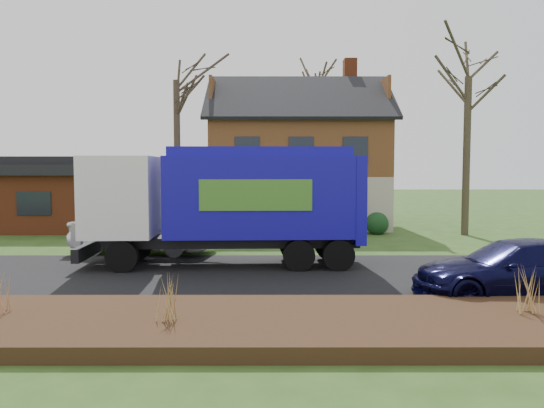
{
  "coord_description": "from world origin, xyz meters",
  "views": [
    {
      "loc": [
        0.56,
        -15.36,
        3.19
      ],
      "look_at": [
        0.58,
        2.5,
        1.94
      ],
      "focal_mm": 35.0,
      "sensor_mm": 36.0,
      "label": 1
    }
  ],
  "objects": [
    {
      "name": "garbage_truck",
      "position": [
        -0.74,
        1.6,
        2.2
      ],
      "size": [
        8.96,
        2.68,
        3.81
      ],
      "rotation": [
        0.0,
        0.0,
        0.03
      ],
      "color": "black",
      "rests_on": "ground"
    },
    {
      "name": "grass_clump_east",
      "position": [
        5.63,
        -5.04,
        0.76
      ],
      "size": [
        0.37,
        0.3,
        0.92
      ],
      "color": "tan",
      "rests_on": "mulch_verge"
    },
    {
      "name": "ground",
      "position": [
        0.0,
        0.0,
        0.0
      ],
      "size": [
        120.0,
        120.0,
        0.0
      ],
      "primitive_type": "plane",
      "color": "#2A4517",
      "rests_on": "ground"
    },
    {
      "name": "tree_front_east",
      "position": [
        9.68,
        9.42,
        8.56
      ],
      "size": [
        3.79,
        3.79,
        10.53
      ],
      "color": "#423927",
      "rests_on": "ground"
    },
    {
      "name": "grass_clump_mid",
      "position": [
        -1.34,
        -5.6,
        0.77
      ],
      "size": [
        0.34,
        0.28,
        0.94
      ],
      "color": "#A37D47",
      "rests_on": "mulch_verge"
    },
    {
      "name": "road",
      "position": [
        0.0,
        0.0,
        0.01
      ],
      "size": [
        80.0,
        7.0,
        0.02
      ],
      "primitive_type": "cube",
      "color": "black",
      "rests_on": "ground"
    },
    {
      "name": "main_house",
      "position": [
        1.49,
        13.91,
        4.03
      ],
      "size": [
        12.95,
        8.95,
        9.26
      ],
      "color": "#BFB69A",
      "rests_on": "ground"
    },
    {
      "name": "mulch_verge",
      "position": [
        0.0,
        -5.3,
        0.15
      ],
      "size": [
        80.0,
        3.5,
        0.3
      ],
      "primitive_type": "cube",
      "color": "black",
      "rests_on": "ground"
    },
    {
      "name": "tree_back",
      "position": [
        3.64,
        21.62,
        10.32
      ],
      "size": [
        3.91,
        3.91,
        12.38
      ],
      "color": "#453629",
      "rests_on": "ground"
    },
    {
      "name": "navy_wagon",
      "position": [
        6.47,
        -2.72,
        0.72
      ],
      "size": [
        5.02,
        2.24,
        1.43
      ],
      "primitive_type": "imported",
      "rotation": [
        0.0,
        0.0,
        -1.52
      ],
      "color": "black",
      "rests_on": "ground"
    },
    {
      "name": "ranch_house",
      "position": [
        -12.0,
        13.0,
        1.81
      ],
      "size": [
        9.8,
        8.2,
        3.7
      ],
      "color": "brown",
      "rests_on": "ground"
    },
    {
      "name": "tree_front_west",
      "position": [
        -3.76,
        9.03,
        8.17
      ],
      "size": [
        3.34,
        3.34,
        9.91
      ],
      "color": "#3D3024",
      "rests_on": "ground"
    },
    {
      "name": "silver_sedan",
      "position": [
        -4.18,
        4.08,
        0.84
      ],
      "size": [
        5.31,
        2.5,
        1.68
      ],
      "primitive_type": "imported",
      "rotation": [
        0.0,
        0.0,
        1.43
      ],
      "color": "#B3B7BC",
      "rests_on": "ground"
    }
  ]
}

